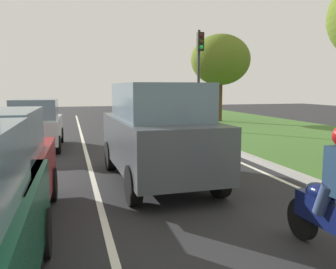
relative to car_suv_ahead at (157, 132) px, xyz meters
The scene contains 9 objects.
ground_plane 5.29m from the car_suv_ahead, 98.26° to the left, with size 60.00×60.00×0.00m, color #262628.
lane_line_center 5.43m from the car_suv_ahead, 105.76° to the left, with size 0.12×32.00×0.01m, color silver.
lane_line_right_edge 5.97m from the car_suv_ahead, 60.77° to the left, with size 0.12×32.00×0.01m, color silver.
grass_verge_right 9.36m from the car_suv_ahead, 33.36° to the left, with size 9.00×48.00×0.06m, color #3D6628.
curb_right 6.21m from the car_suv_ahead, 56.68° to the left, with size 0.24×48.00×0.12m, color #9E9B93.
car_suv_ahead is the anchor object (origin of this frame).
car_hatchback_far 6.41m from the car_suv_ahead, 118.93° to the left, with size 1.79×3.73×1.78m.
traffic_light_near_right 10.45m from the car_suv_ahead, 64.41° to the left, with size 0.32×0.50×5.02m.
tree_roadside_far 15.37m from the car_suv_ahead, 61.19° to the left, with size 3.71×3.71×5.49m.
Camera 1 is at (-1.19, 0.94, 2.18)m, focal length 38.44 mm.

